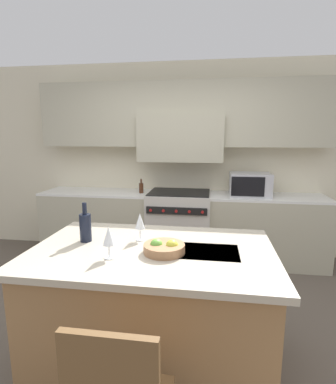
# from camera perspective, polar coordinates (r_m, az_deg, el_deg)

# --- Properties ---
(ground_plane) EXTENTS (10.00, 10.00, 0.00)m
(ground_plane) POSITION_cam_1_polar(r_m,az_deg,el_deg) (2.78, -2.57, -26.98)
(ground_plane) COLOR brown
(back_cabinetry) EXTENTS (10.00, 0.46, 2.70)m
(back_cabinetry) POSITION_cam_1_polar(r_m,az_deg,el_deg) (4.25, 2.66, 9.50)
(back_cabinetry) COLOR beige
(back_cabinetry) RESTS_ON ground_plane
(back_counter) EXTENTS (3.86, 0.62, 0.92)m
(back_counter) POSITION_cam_1_polar(r_m,az_deg,el_deg) (4.19, 2.18, -6.48)
(back_counter) COLOR #B2AD93
(back_counter) RESTS_ON ground_plane
(range_stove) EXTENTS (0.84, 0.70, 0.95)m
(range_stove) POSITION_cam_1_polar(r_m,az_deg,el_deg) (4.17, 2.15, -6.38)
(range_stove) COLOR beige
(range_stove) RESTS_ON ground_plane
(microwave) EXTENTS (0.52, 0.38, 0.30)m
(microwave) POSITION_cam_1_polar(r_m,az_deg,el_deg) (4.06, 15.33, 1.42)
(microwave) COLOR #B7B7BC
(microwave) RESTS_ON back_counter
(kitchen_island) EXTENTS (1.71, 1.10, 0.91)m
(kitchen_island) POSITION_cam_1_polar(r_m,az_deg,el_deg) (2.37, -2.90, -20.84)
(kitchen_island) COLOR olive
(kitchen_island) RESTS_ON ground_plane
(wine_bottle) EXTENTS (0.09, 0.09, 0.30)m
(wine_bottle) POSITION_cam_1_polar(r_m,az_deg,el_deg) (2.36, -15.45, -6.38)
(wine_bottle) COLOR black
(wine_bottle) RESTS_ON kitchen_island
(wine_glass_near) EXTENTS (0.08, 0.08, 0.21)m
(wine_glass_near) POSITION_cam_1_polar(r_m,az_deg,el_deg) (1.99, -11.25, -8.37)
(wine_glass_near) COLOR white
(wine_glass_near) RESTS_ON kitchen_island
(wine_glass_far) EXTENTS (0.08, 0.08, 0.21)m
(wine_glass_far) POSITION_cam_1_polar(r_m,az_deg,el_deg) (2.29, -5.36, -5.66)
(wine_glass_far) COLOR white
(wine_glass_far) RESTS_ON kitchen_island
(fruit_bowl) EXTENTS (0.28, 0.28, 0.10)m
(fruit_bowl) POSITION_cam_1_polar(r_m,az_deg,el_deg) (2.08, -0.74, -10.58)
(fruit_bowl) COLOR #996B47
(fruit_bowl) RESTS_ON kitchen_island
(oil_bottle_on_counter) EXTENTS (0.06, 0.06, 0.20)m
(oil_bottle_on_counter) POSITION_cam_1_polar(r_m,az_deg,el_deg) (4.11, -5.12, 0.82)
(oil_bottle_on_counter) COLOR #422314
(oil_bottle_on_counter) RESTS_ON back_counter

